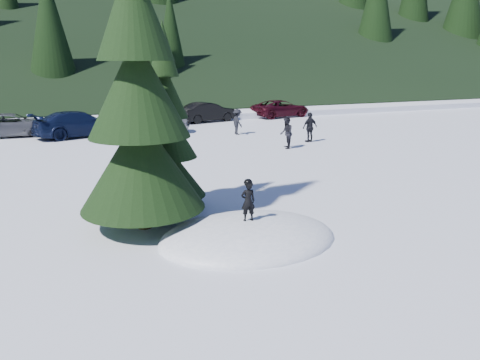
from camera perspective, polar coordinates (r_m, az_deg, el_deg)
name	(u,v)px	position (r m, az deg, el deg)	size (l,w,h in m)	color
ground	(248,239)	(11.67, 0.99, -7.20)	(200.00, 200.00, 0.00)	white
snow_mound	(248,239)	(11.67, 0.99, -7.20)	(4.48, 3.52, 0.96)	white
spruce_tall	(138,101)	(11.98, -12.30, 9.41)	(3.20, 3.20, 8.60)	black
spruce_short	(166,138)	(13.69, -8.96, 5.02)	(2.20, 2.20, 5.37)	black
child_skier	(248,201)	(11.36, 0.99, -2.62)	(0.36, 0.23, 0.98)	black
adult_0	(286,133)	(23.39, 5.67, 5.73)	(0.76, 0.59, 1.56)	black
adult_1	(310,127)	(25.42, 8.52, 6.38)	(0.93, 0.39, 1.59)	black
adult_2	(237,122)	(27.74, -0.32, 7.11)	(0.97, 0.56, 1.51)	black
car_2	(13,125)	(30.08, -25.96, 6.06)	(2.20, 4.77, 1.33)	#53555C
car_3	(79,124)	(28.50, -19.05, 6.49)	(2.06, 5.07, 1.47)	black
car_4	(154,121)	(28.81, -10.48, 7.10)	(1.73, 4.29, 1.46)	gray
car_5	(208,112)	(33.58, -3.93, 8.27)	(1.47, 4.22, 1.39)	black
car_6	(281,108)	(36.56, 4.97, 8.68)	(2.16, 4.69, 1.30)	black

